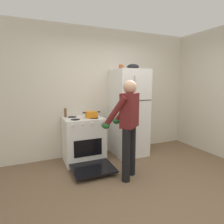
# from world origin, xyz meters

# --- Properties ---
(ground) EXTENTS (8.00, 8.00, 0.00)m
(ground) POSITION_xyz_m (0.00, 0.00, 0.00)
(ground) COLOR brown
(kitchen_wall_back) EXTENTS (6.00, 0.10, 2.70)m
(kitchen_wall_back) POSITION_xyz_m (0.00, 1.95, 1.35)
(kitchen_wall_back) COLOR silver
(kitchen_wall_back) RESTS_ON ground
(refrigerator) EXTENTS (0.68, 0.72, 1.84)m
(refrigerator) POSITION_xyz_m (0.48, 1.57, 0.92)
(refrigerator) COLOR white
(refrigerator) RESTS_ON ground
(stove_range) EXTENTS (0.76, 1.21, 0.89)m
(stove_range) POSITION_xyz_m (-0.55, 1.55, 0.43)
(stove_range) COLOR white
(stove_range) RESTS_ON ground
(person_cook) EXTENTS (0.63, 0.66, 1.60)m
(person_cook) POSITION_xyz_m (-0.07, 0.62, 0.95)
(person_cook) COLOR black
(person_cook) RESTS_ON ground
(red_pot) EXTENTS (0.35, 0.25, 0.12)m
(red_pot) POSITION_xyz_m (-0.39, 1.52, 0.95)
(red_pot) COLOR orange
(red_pot) RESTS_ON stove_range
(coffee_mug) EXTENTS (0.11, 0.08, 0.10)m
(coffee_mug) POSITION_xyz_m (0.30, 1.62, 1.88)
(coffee_mug) COLOR #B24C1E
(coffee_mug) RESTS_ON refrigerator
(pepper_mill) EXTENTS (0.05, 0.05, 0.17)m
(pepper_mill) POSITION_xyz_m (-0.85, 1.77, 0.97)
(pepper_mill) COLOR brown
(pepper_mill) RESTS_ON stove_range
(mixing_bowl) EXTENTS (0.25, 0.25, 0.11)m
(mixing_bowl) POSITION_xyz_m (0.56, 1.57, 1.89)
(mixing_bowl) COLOR black
(mixing_bowl) RESTS_ON refrigerator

